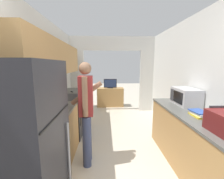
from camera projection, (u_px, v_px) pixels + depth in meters
name	position (u px, v px, depth m)	size (l,w,h in m)	color
wall_left	(39.00, 74.00, 2.52)	(0.38, 6.73, 2.50)	silver
wall_right	(212.00, 87.00, 2.33)	(0.06, 6.73, 2.50)	silver
wall_far_with_doorway	(112.00, 69.00, 4.99)	(3.18, 0.06, 2.50)	silver
counter_left	(65.00, 120.00, 3.17)	(0.62, 3.07, 0.88)	#B2844C
counter_right	(195.00, 143.00, 2.23)	(0.62, 2.15, 0.88)	#B2844C
refrigerator	(16.00, 156.00, 1.30)	(0.78, 0.73, 1.63)	black
range_oven	(68.00, 116.00, 3.41)	(0.66, 0.79, 1.02)	black
person	(86.00, 111.00, 2.33)	(0.52, 0.38, 1.63)	#384266
microwave	(185.00, 96.00, 2.69)	(0.34, 0.54, 0.30)	#B7B7BC
book_stack	(199.00, 114.00, 2.09)	(0.20, 0.28, 0.08)	gold
tv_cabinet	(110.00, 97.00, 5.78)	(1.00, 0.42, 0.71)	#B2844C
television	(110.00, 84.00, 5.65)	(0.49, 0.16, 0.35)	black
knife	(72.00, 91.00, 3.99)	(0.14, 0.31, 0.02)	#B7B7BC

